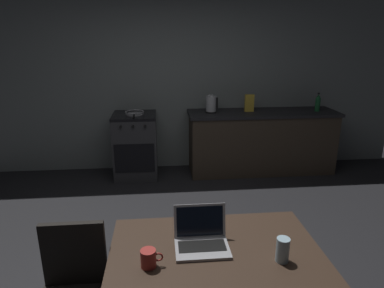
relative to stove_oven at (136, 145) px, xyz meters
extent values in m
plane|color=black|center=(0.53, -2.10, -0.45)|extent=(12.00, 12.00, 0.00)
cube|color=slate|center=(0.83, 0.35, 0.95)|extent=(6.40, 0.10, 2.82)
cube|color=#382D23|center=(1.84, 0.00, -0.02)|extent=(2.10, 0.60, 0.87)
cube|color=black|center=(1.84, 0.00, 0.44)|extent=(2.16, 0.64, 0.04)
cube|color=#2D2D30|center=(0.00, 0.00, -0.02)|extent=(0.60, 0.60, 0.87)
cube|color=black|center=(0.00, 0.00, 0.44)|extent=(0.60, 0.60, 0.04)
cube|color=black|center=(0.00, -0.30, -0.09)|extent=(0.54, 0.01, 0.40)
cylinder|color=black|center=(-0.16, -0.31, 0.36)|extent=(0.04, 0.02, 0.04)
cylinder|color=black|center=(0.00, -0.31, 0.36)|extent=(0.04, 0.02, 0.04)
cylinder|color=black|center=(0.16, -0.31, 0.36)|extent=(0.04, 0.02, 0.04)
cube|color=#332319|center=(0.67, -2.99, 0.26)|extent=(1.25, 0.82, 0.04)
cylinder|color=#332319|center=(0.10, -2.64, -0.11)|extent=(0.05, 0.05, 0.70)
cylinder|color=#332319|center=(1.23, -2.64, -0.11)|extent=(0.05, 0.05, 0.70)
cube|color=black|center=(-0.18, -2.87, 0.23)|extent=(0.38, 0.04, 0.42)
cube|color=#99999E|center=(0.59, -2.98, 0.29)|extent=(0.32, 0.22, 0.02)
cube|color=black|center=(0.59, -2.97, 0.30)|extent=(0.28, 0.12, 0.00)
cube|color=#99999E|center=(0.59, -2.85, 0.40)|extent=(0.32, 0.05, 0.21)
cube|color=black|center=(0.59, -2.86, 0.40)|extent=(0.29, 0.04, 0.18)
cylinder|color=black|center=(1.08, 0.00, 0.47)|extent=(0.15, 0.15, 0.02)
cylinder|color=#B2B5BA|center=(1.08, 0.00, 0.58)|extent=(0.14, 0.14, 0.21)
cylinder|color=#B2B5BA|center=(1.08, 0.00, 0.70)|extent=(0.09, 0.09, 0.02)
cube|color=black|center=(1.17, 0.00, 0.59)|extent=(0.02, 0.02, 0.15)
cylinder|color=#19592D|center=(2.63, -0.05, 0.55)|extent=(0.07, 0.07, 0.19)
cone|color=#19592D|center=(2.63, -0.05, 0.67)|extent=(0.07, 0.07, 0.06)
cylinder|color=black|center=(2.63, -0.05, 0.71)|extent=(0.03, 0.03, 0.02)
cylinder|color=gray|center=(0.01, -0.02, 0.46)|extent=(0.25, 0.25, 0.01)
torus|color=gray|center=(0.01, -0.02, 0.49)|extent=(0.27, 0.27, 0.02)
cylinder|color=black|center=(0.01, -0.23, 0.48)|extent=(0.02, 0.18, 0.02)
cylinder|color=#9E2D28|center=(0.28, -3.10, 0.33)|extent=(0.09, 0.09, 0.10)
torus|color=#9E2D28|center=(0.33, -3.10, 0.34)|extent=(0.05, 0.01, 0.05)
cylinder|color=#99B7C6|center=(1.02, -3.12, 0.35)|extent=(0.08, 0.08, 0.14)
cube|color=gold|center=(1.64, 0.02, 0.58)|extent=(0.13, 0.05, 0.25)
camera|label=1|loc=(0.36, -4.70, 1.49)|focal=31.77mm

